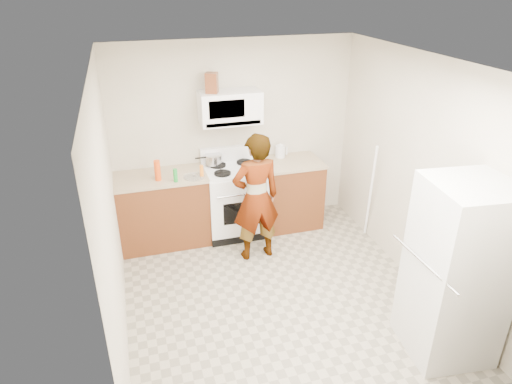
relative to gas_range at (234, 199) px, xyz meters
name	(u,v)px	position (x,y,z in m)	size (l,w,h in m)	color
floor	(277,295)	(0.10, -1.48, -0.49)	(3.60, 3.60, 0.00)	gray
back_wall	(235,136)	(0.10, 0.31, 0.76)	(3.20, 0.02, 2.50)	beige
right_wall	(419,175)	(1.69, -1.48, 0.76)	(0.02, 3.60, 2.50)	beige
cabinet_left	(163,211)	(-0.94, 0.01, -0.04)	(1.12, 0.62, 0.90)	#632C17
counter_left	(160,177)	(-0.94, 0.01, 0.43)	(1.14, 0.64, 0.04)	tan
cabinet_right	(289,194)	(0.78, 0.01, -0.04)	(0.80, 0.62, 0.90)	#632C17
counter_right	(290,163)	(0.78, 0.01, 0.43)	(0.82, 0.64, 0.04)	tan
gas_range	(234,199)	(0.00, 0.00, 0.00)	(0.76, 0.65, 1.13)	white
microwave	(230,107)	(0.00, 0.13, 1.21)	(0.76, 0.38, 0.40)	white
person	(256,198)	(0.11, -0.66, 0.32)	(0.58, 0.38, 1.60)	tan
fridge	(457,272)	(1.36, -2.63, 0.36)	(0.70, 0.70, 1.70)	silver
kettle	(280,151)	(0.70, 0.20, 0.53)	(0.13, 0.13, 0.16)	silver
jug	(212,83)	(-0.22, 0.10, 1.53)	(0.14, 0.14, 0.24)	#622E17
saucepan	(214,159)	(-0.23, 0.17, 0.53)	(0.22, 0.22, 0.12)	#B4B4B8
tray	(251,168)	(0.20, -0.12, 0.47)	(0.25, 0.16, 0.05)	silver
bottle_spray	(157,170)	(-0.97, -0.11, 0.58)	(0.08, 0.08, 0.25)	#E44711
bottle_hot_sauce	(202,171)	(-0.44, -0.15, 0.52)	(0.05, 0.05, 0.15)	orange
bottle_green_cap	(175,175)	(-0.77, -0.22, 0.53)	(0.05, 0.05, 0.16)	#198A2C
pot_lid	(194,177)	(-0.54, -0.15, 0.46)	(0.26, 0.26, 0.01)	white
broom	(371,192)	(1.62, -0.69, 0.20)	(0.03, 0.03, 1.37)	white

